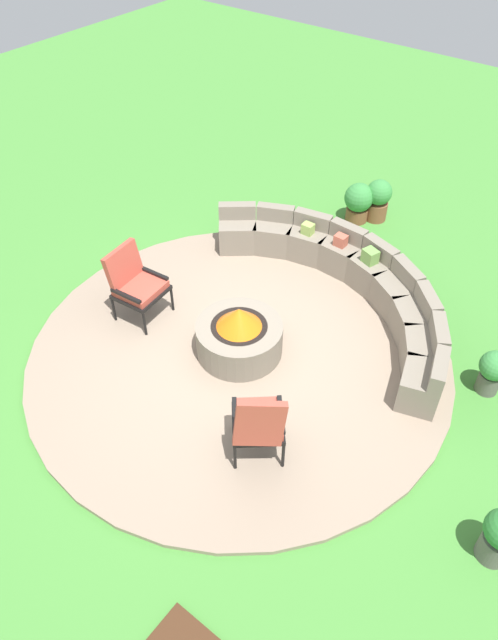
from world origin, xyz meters
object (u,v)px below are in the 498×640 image
(lounge_chair_front_left, at_px, (135,282))
(potted_plant_1, at_px, (359,201))
(potted_plant_3, at_px, (378,199))
(potted_plant_2, at_px, (493,371))
(curved_stone_bench, at_px, (349,281))
(fire_pit, at_px, (239,335))
(lounge_chair_front_right, at_px, (258,422))

(lounge_chair_front_left, relative_size, potted_plant_1, 1.51)
(potted_plant_3, bearing_deg, potted_plant_1, -134.97)
(potted_plant_2, bearing_deg, potted_plant_1, 143.84)
(curved_stone_bench, height_order, potted_plant_3, curved_stone_bench)
(fire_pit, relative_size, potted_plant_3, 1.54)
(fire_pit, xyz_separation_m, potted_plant_1, (-0.38, 3.64, 0.03))
(curved_stone_bench, bearing_deg, potted_plant_3, 108.10)
(lounge_chair_front_left, bearing_deg, potted_plant_1, 158.20)
(potted_plant_3, bearing_deg, fire_pit, -87.78)
(potted_plant_2, bearing_deg, lounge_chair_front_right, -123.56)
(fire_pit, xyz_separation_m, potted_plant_3, (-0.15, 3.87, 0.04))
(potted_plant_2, bearing_deg, fire_pit, -153.66)
(fire_pit, distance_m, lounge_chair_front_right, 1.58)
(potted_plant_1, bearing_deg, potted_plant_2, -36.16)
(fire_pit, height_order, lounge_chair_front_left, lounge_chair_front_left)
(curved_stone_bench, xyz_separation_m, potted_plant_2, (2.20, -0.41, -0.01))
(curved_stone_bench, bearing_deg, potted_plant_1, 116.19)
(potted_plant_1, bearing_deg, curved_stone_bench, -63.81)
(curved_stone_bench, xyz_separation_m, potted_plant_3, (-0.69, 2.10, 0.04))
(fire_pit, bearing_deg, potted_plant_3, 92.22)
(curved_stone_bench, distance_m, potted_plant_2, 2.24)
(curved_stone_bench, bearing_deg, potted_plant_2, -10.58)
(curved_stone_bench, relative_size, potted_plant_1, 6.33)
(lounge_chair_front_left, xyz_separation_m, potted_plant_3, (1.39, 4.14, -0.21))
(lounge_chair_front_left, height_order, lounge_chair_front_right, lounge_chair_front_right)
(fire_pit, bearing_deg, curved_stone_bench, 73.10)
(curved_stone_bench, height_order, lounge_chair_front_right, lounge_chair_front_right)
(lounge_chair_front_left, bearing_deg, lounge_chair_front_right, 67.38)
(fire_pit, distance_m, potted_plant_3, 3.88)
(potted_plant_1, relative_size, potted_plant_2, 1.10)
(fire_pit, relative_size, potted_plant_1, 1.64)
(lounge_chair_front_left, xyz_separation_m, potted_plant_2, (4.28, 1.62, -0.26))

